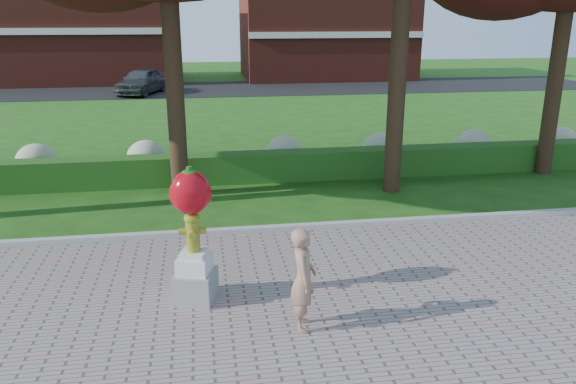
# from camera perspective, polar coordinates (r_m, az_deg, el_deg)

# --- Properties ---
(ground) EXTENTS (100.00, 100.00, 0.00)m
(ground) POSITION_cam_1_polar(r_m,az_deg,el_deg) (9.34, 0.88, -10.84)
(ground) COLOR #1E4C13
(ground) RESTS_ON ground
(curb) EXTENTS (40.00, 0.18, 0.15)m
(curb) POSITION_cam_1_polar(r_m,az_deg,el_deg) (12.01, -1.57, -3.80)
(curb) COLOR #ADADA5
(curb) RESTS_ON ground
(lawn_hedge) EXTENTS (24.00, 0.70, 0.80)m
(lawn_hedge) POSITION_cam_1_polar(r_m,az_deg,el_deg) (15.69, -3.49, 2.56)
(lawn_hedge) COLOR #204F16
(lawn_hedge) RESTS_ON ground
(hydrangea_row) EXTENTS (20.10, 1.10, 0.99)m
(hydrangea_row) POSITION_cam_1_polar(r_m,az_deg,el_deg) (16.68, -1.88, 4.01)
(hydrangea_row) COLOR #A0AA82
(hydrangea_row) RESTS_ON ground
(street) EXTENTS (50.00, 8.00, 0.02)m
(street) POSITION_cam_1_polar(r_m,az_deg,el_deg) (36.40, -6.79, 10.38)
(street) COLOR black
(street) RESTS_ON ground
(building_left) EXTENTS (14.00, 8.00, 7.00)m
(building_left) POSITION_cam_1_polar(r_m,az_deg,el_deg) (42.97, -21.27, 15.11)
(building_left) COLOR maroon
(building_left) RESTS_ON ground
(building_right) EXTENTS (12.00, 8.00, 6.40)m
(building_right) POSITION_cam_1_polar(r_m,az_deg,el_deg) (43.16, 3.77, 15.81)
(building_right) COLOR maroon
(building_right) RESTS_ON ground
(hydrant_sculpture) EXTENTS (0.75, 0.75, 2.23)m
(hydrant_sculpture) POSITION_cam_1_polar(r_m,az_deg,el_deg) (8.88, -9.66, -3.98)
(hydrant_sculpture) COLOR gray
(hydrant_sculpture) RESTS_ON walkway
(woman) EXTENTS (0.46, 0.62, 1.56)m
(woman) POSITION_cam_1_polar(r_m,az_deg,el_deg) (8.15, 1.55, -8.84)
(woman) COLOR #A87A60
(woman) RESTS_ON walkway
(parked_car) EXTENTS (3.12, 4.77, 1.51)m
(parked_car) POSITION_cam_1_polar(r_m,az_deg,el_deg) (34.63, -14.66, 10.86)
(parked_car) COLOR #3D4044
(parked_car) RESTS_ON street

